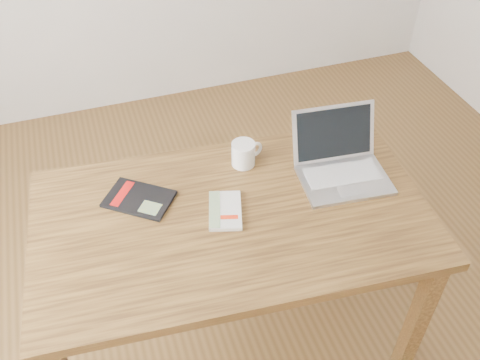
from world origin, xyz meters
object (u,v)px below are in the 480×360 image
object	(u,v)px
desk	(232,231)
black_guidebook	(139,199)
white_guidebook	(225,211)
laptop	(341,163)
coffee_mug	(244,153)

from	to	relation	value
desk	black_guidebook	bearing A→B (deg)	154.30
white_guidebook	black_guidebook	distance (m)	0.33
white_guidebook	laptop	world-z (taller)	laptop
laptop	coffee_mug	bearing A→B (deg)	158.73
desk	coffee_mug	bearing A→B (deg)	67.15
white_guidebook	coffee_mug	distance (m)	0.28
desk	white_guidebook	distance (m)	0.10
black_guidebook	laptop	xyz separation A→B (m)	(0.77, -0.09, 0.04)
coffee_mug	laptop	bearing A→B (deg)	-39.38
desk	white_guidebook	bearing A→B (deg)	143.36
laptop	coffee_mug	xyz separation A→B (m)	(-0.34, 0.17, 0.00)
desk	black_guidebook	size ratio (longest dim) A/B	5.17
white_guidebook	black_guidebook	world-z (taller)	white_guidebook
laptop	desk	bearing A→B (deg)	-164.50
white_guidebook	laptop	distance (m)	0.49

